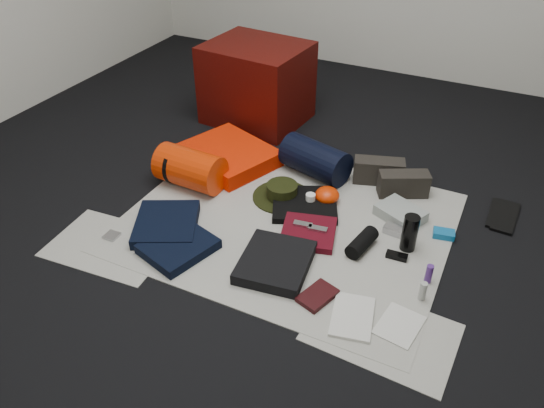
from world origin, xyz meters
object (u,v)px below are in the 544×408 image
at_px(red_cabinet, 257,83).
at_px(navy_duffel, 315,159).
at_px(water_bottle, 410,233).
at_px(paperback_book, 318,296).
at_px(sleeping_pad, 229,155).
at_px(stuff_sack, 190,168).
at_px(compact_camera, 394,230).

distance_m(red_cabinet, navy_duffel, 0.83).
bearing_deg(water_bottle, paperback_book, -118.08).
bearing_deg(paperback_book, water_bottle, 80.53).
height_order(navy_duffel, paperback_book, navy_duffel).
height_order(sleeping_pad, navy_duffel, navy_duffel).
relative_size(red_cabinet, water_bottle, 3.37).
relative_size(stuff_sack, water_bottle, 1.99).
distance_m(red_cabinet, paperback_book, 1.77).
height_order(sleeping_pad, compact_camera, sleeping_pad).
bearing_deg(paperback_book, sleeping_pad, 156.48).
bearing_deg(sleeping_pad, compact_camera, -12.44).
distance_m(red_cabinet, compact_camera, 1.48).
relative_size(navy_duffel, water_bottle, 2.09).
height_order(stuff_sack, compact_camera, stuff_sack).
distance_m(navy_duffel, paperback_book, 1.00).
relative_size(water_bottle, paperback_book, 1.10).
distance_m(stuff_sack, compact_camera, 1.16).
distance_m(navy_duffel, water_bottle, 0.78).
bearing_deg(sleeping_pad, paperback_book, -42.13).
relative_size(sleeping_pad, paperback_book, 3.04).
xyz_separation_m(stuff_sack, water_bottle, (1.24, -0.01, -0.02)).
height_order(water_bottle, compact_camera, water_bottle).
bearing_deg(red_cabinet, sleeping_pad, -73.84).
xyz_separation_m(sleeping_pad, water_bottle, (1.18, -0.32, 0.05)).
bearing_deg(stuff_sack, compact_camera, 3.70).
bearing_deg(compact_camera, paperback_book, -101.58).
bearing_deg(sleeping_pad, navy_duffel, 10.53).
xyz_separation_m(red_cabinet, sleeping_pad, (0.12, -0.60, -0.21)).
xyz_separation_m(compact_camera, paperback_book, (-0.18, -0.58, -0.01)).
xyz_separation_m(water_bottle, paperback_book, (-0.27, -0.50, -0.08)).
height_order(red_cabinet, sleeping_pad, red_cabinet).
distance_m(stuff_sack, water_bottle, 1.24).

